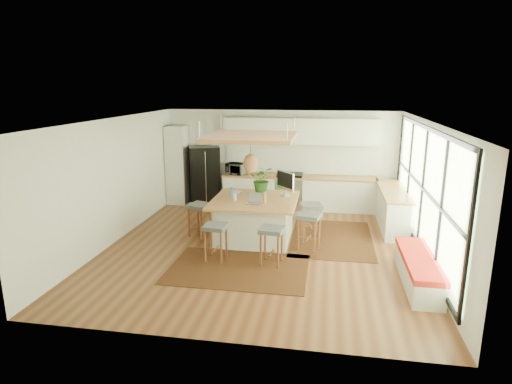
% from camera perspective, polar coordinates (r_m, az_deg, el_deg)
% --- Properties ---
extents(floor, '(7.00, 7.00, 0.00)m').
position_cam_1_polar(floor, '(9.24, 0.71, -7.43)').
color(floor, '#5D301A').
rests_on(floor, ground).
extents(ceiling, '(7.00, 7.00, 0.00)m').
position_cam_1_polar(ceiling, '(8.63, 0.77, 9.50)').
color(ceiling, white).
rests_on(ceiling, ground).
extents(wall_back, '(6.50, 0.00, 6.50)m').
position_cam_1_polar(wall_back, '(12.24, 3.28, 4.46)').
color(wall_back, white).
rests_on(wall_back, ground).
extents(wall_front, '(6.50, 0.00, 6.50)m').
position_cam_1_polar(wall_front, '(5.55, -4.91, -7.48)').
color(wall_front, white).
rests_on(wall_front, ground).
extents(wall_left, '(0.00, 7.00, 7.00)m').
position_cam_1_polar(wall_left, '(9.86, -18.27, 1.43)').
color(wall_left, white).
rests_on(wall_left, ground).
extents(wall_right, '(0.00, 7.00, 7.00)m').
position_cam_1_polar(wall_right, '(8.95, 21.77, -0.11)').
color(wall_right, white).
rests_on(wall_right, ground).
extents(window_wall, '(0.10, 6.20, 2.60)m').
position_cam_1_polar(window_wall, '(8.93, 21.61, 0.21)').
color(window_wall, black).
rests_on(window_wall, wall_right).
extents(pantry, '(0.55, 0.60, 2.25)m').
position_cam_1_polar(pantry, '(12.64, -10.34, 3.53)').
color(pantry, silver).
rests_on(pantry, floor).
extents(back_counter_base, '(4.20, 0.60, 0.88)m').
position_cam_1_polar(back_counter_base, '(12.07, 5.65, -0.14)').
color(back_counter_base, silver).
rests_on(back_counter_base, floor).
extents(back_counter_top, '(4.24, 0.64, 0.05)m').
position_cam_1_polar(back_counter_top, '(11.96, 5.70, 2.00)').
color(back_counter_top, '#A5683A').
rests_on(back_counter_top, back_counter_base).
extents(backsplash, '(4.20, 0.02, 0.80)m').
position_cam_1_polar(backsplash, '(12.17, 5.85, 4.36)').
color(backsplash, white).
rests_on(backsplash, wall_back).
extents(upper_cabinets, '(4.20, 0.34, 0.70)m').
position_cam_1_polar(upper_cabinets, '(11.91, 5.89, 8.03)').
color(upper_cabinets, silver).
rests_on(upper_cabinets, wall_back).
extents(range, '(0.76, 0.62, 1.00)m').
position_cam_1_polar(range, '(12.07, 4.47, 0.19)').
color(range, '#A5A5AA').
rests_on(range, floor).
extents(right_counter_base, '(0.60, 2.50, 0.88)m').
position_cam_1_polar(right_counter_base, '(11.02, 17.64, -2.12)').
color(right_counter_base, silver).
rests_on(right_counter_base, floor).
extents(right_counter_top, '(0.64, 2.54, 0.05)m').
position_cam_1_polar(right_counter_top, '(10.90, 17.82, 0.20)').
color(right_counter_top, '#A5683A').
rests_on(right_counter_top, right_counter_base).
extents(window_bench, '(0.52, 2.00, 0.50)m').
position_cam_1_polar(window_bench, '(8.11, 20.68, -9.65)').
color(window_bench, silver).
rests_on(window_bench, floor).
extents(ceiling_panel, '(1.86, 1.86, 0.80)m').
position_cam_1_polar(ceiling_panel, '(9.14, -0.73, 5.66)').
color(ceiling_panel, '#A5683A').
rests_on(ceiling_panel, ceiling).
extents(rug_near, '(2.60, 1.80, 0.01)m').
position_cam_1_polar(rug_near, '(8.25, -2.38, -10.13)').
color(rug_near, black).
rests_on(rug_near, floor).
extents(rug_right, '(1.80, 2.60, 0.01)m').
position_cam_1_polar(rug_right, '(9.93, 9.97, -6.05)').
color(rug_right, black).
rests_on(rug_right, floor).
extents(fridge, '(1.02, 0.92, 1.68)m').
position_cam_1_polar(fridge, '(12.44, -6.84, 2.55)').
color(fridge, black).
rests_on(fridge, floor).
extents(island, '(1.85, 1.85, 0.93)m').
position_cam_1_polar(island, '(9.61, -0.15, -3.63)').
color(island, '#A5683A').
rests_on(island, floor).
extents(stool_near_left, '(0.47, 0.47, 0.74)m').
position_cam_1_polar(stool_near_left, '(8.55, -5.35, -6.75)').
color(stool_near_left, '#494E51').
rests_on(stool_near_left, floor).
extents(stool_near_right, '(0.48, 0.48, 0.74)m').
position_cam_1_polar(stool_near_right, '(8.32, 2.06, -7.30)').
color(stool_near_right, '#494E51').
rests_on(stool_near_right, floor).
extents(stool_right_front, '(0.55, 0.55, 0.78)m').
position_cam_1_polar(stool_right_front, '(9.13, 6.99, -5.44)').
color(stool_right_front, '#494E51').
rests_on(stool_right_front, floor).
extents(stool_right_back, '(0.54, 0.54, 0.76)m').
position_cam_1_polar(stool_right_back, '(9.90, 7.27, -3.88)').
color(stool_right_back, '#494E51').
rests_on(stool_right_back, floor).
extents(stool_left_side, '(0.58, 0.58, 0.76)m').
position_cam_1_polar(stool_left_side, '(9.92, -7.49, -3.84)').
color(stool_left_side, '#494E51').
rests_on(stool_left_side, floor).
extents(laptop, '(0.38, 0.40, 0.24)m').
position_cam_1_polar(laptop, '(9.07, -0.31, -0.86)').
color(laptop, '#A5A5AA').
rests_on(laptop, island).
extents(monitor, '(0.58, 0.62, 0.58)m').
position_cam_1_polar(monitor, '(9.70, 3.91, 0.95)').
color(monitor, '#A5A5AA').
rests_on(monitor, island).
extents(microwave, '(0.62, 0.48, 0.37)m').
position_cam_1_polar(microwave, '(12.16, -2.58, 3.27)').
color(microwave, '#A5A5AA').
rests_on(microwave, back_counter_top).
extents(island_plant, '(0.63, 0.68, 0.48)m').
position_cam_1_polar(island_plant, '(10.04, 0.82, 1.32)').
color(island_plant, '#1E4C19').
rests_on(island_plant, island).
extents(island_bowl, '(0.28, 0.28, 0.06)m').
position_cam_1_polar(island_bowl, '(9.94, -2.52, -0.08)').
color(island_bowl, silver).
rests_on(island_bowl, island).
extents(island_bottle_0, '(0.07, 0.07, 0.19)m').
position_cam_1_polar(island_bottle_0, '(9.66, -3.27, -0.11)').
color(island_bottle_0, teal).
rests_on(island_bottle_0, island).
extents(island_bottle_1, '(0.07, 0.07, 0.19)m').
position_cam_1_polar(island_bottle_1, '(9.39, -2.71, -0.52)').
color(island_bottle_1, white).
rests_on(island_bottle_1, island).
extents(island_bottle_2, '(0.07, 0.07, 0.19)m').
position_cam_1_polar(island_bottle_2, '(9.13, 1.07, -0.92)').
color(island_bottle_2, '#A78037').
rests_on(island_bottle_2, island).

